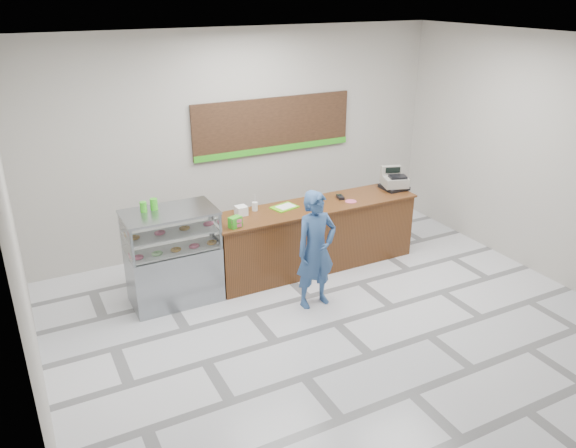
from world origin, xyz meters
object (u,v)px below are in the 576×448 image
display_case (173,256)px  cash_register (394,181)px  customer (316,250)px  serving_tray (285,207)px  sales_counter (315,236)px

display_case → cash_register: size_ratio=2.71×
customer → serving_tray: bearing=82.7°
cash_register → serving_tray: 1.96m
cash_register → customer: bearing=-134.6°
sales_counter → cash_register: cash_register is taller
serving_tray → sales_counter: bearing=-26.3°
display_case → customer: (1.68, -0.98, 0.14)m
sales_counter → serving_tray: 0.71m
display_case → cash_register: (3.71, 0.05, 0.49)m
cash_register → serving_tray: (-1.96, 0.05, -0.12)m
serving_tray → cash_register: bearing=-15.6°
sales_counter → serving_tray: (-0.47, 0.10, 0.52)m
customer → sales_counter: bearing=57.8°
display_case → serving_tray: (1.75, 0.10, 0.37)m
serving_tray → customer: customer is taller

